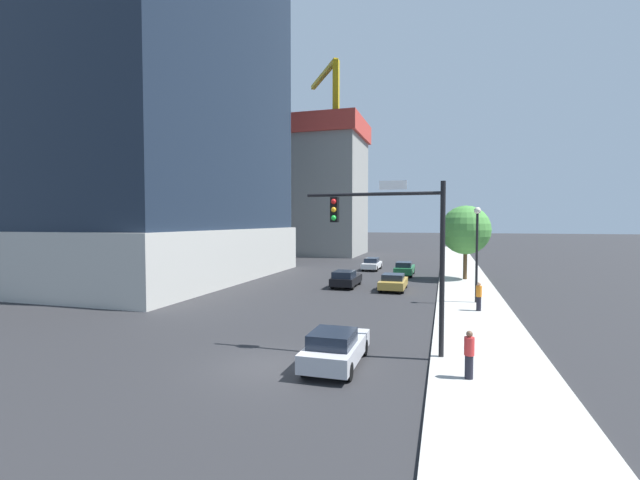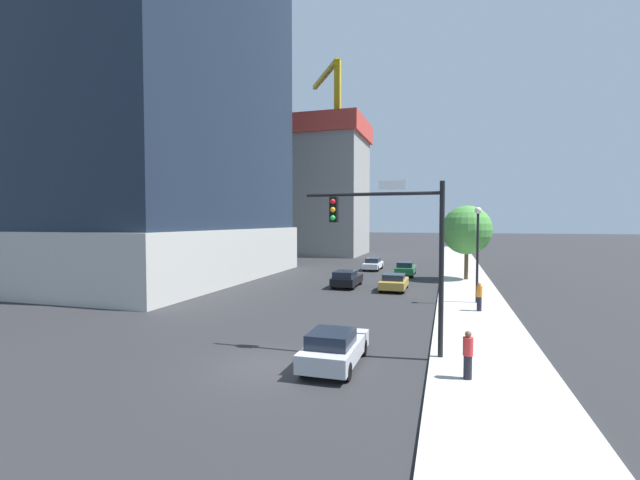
# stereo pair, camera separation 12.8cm
# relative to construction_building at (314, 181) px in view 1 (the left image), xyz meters

# --- Properties ---
(ground_plane) EXTENTS (400.00, 400.00, 0.00)m
(ground_plane) POSITION_rel_construction_building_xyz_m (14.90, -53.90, -12.38)
(ground_plane) COLOR #28282B
(sidewalk) EXTENTS (4.42, 120.00, 0.15)m
(sidewalk) POSITION_rel_construction_building_xyz_m (22.95, -33.90, -12.30)
(sidewalk) COLOR #B2AFA8
(sidewalk) RESTS_ON ground
(construction_building) EXTENTS (16.88, 15.22, 30.77)m
(construction_building) POSITION_rel_construction_building_xyz_m (0.00, 0.00, 0.00)
(construction_building) COLOR gray
(construction_building) RESTS_ON ground
(traffic_light_pole) EXTENTS (5.66, 0.48, 7.00)m
(traffic_light_pole) POSITION_rel_construction_building_xyz_m (19.34, -51.33, -7.42)
(traffic_light_pole) COLOR black
(traffic_light_pole) RESTS_ON sidewalk
(street_lamp) EXTENTS (0.44, 0.44, 6.30)m
(street_lamp) POSITION_rel_construction_building_xyz_m (23.25, -38.87, -8.15)
(street_lamp) COLOR black
(street_lamp) RESTS_ON sidewalk
(street_tree) EXTENTS (4.53, 4.53, 6.84)m
(street_tree) POSITION_rel_construction_building_xyz_m (23.05, -27.06, -7.66)
(street_tree) COLOR brown
(street_tree) RESTS_ON sidewalk
(car_gold) EXTENTS (1.95, 4.18, 1.33)m
(car_gold) POSITION_rel_construction_building_xyz_m (17.29, -34.53, -11.71)
(car_gold) COLOR #AD8938
(car_gold) RESTS_ON ground
(car_black) EXTENTS (1.89, 4.38, 1.43)m
(car_black) POSITION_rel_construction_building_xyz_m (13.28, -34.01, -11.66)
(car_black) COLOR black
(car_black) RESTS_ON ground
(car_white) EXTENTS (1.72, 4.44, 1.38)m
(car_white) POSITION_rel_construction_building_xyz_m (13.28, -20.82, -11.69)
(car_white) COLOR silver
(car_white) RESTS_ON ground
(car_silver) EXTENTS (1.82, 4.30, 1.45)m
(car_silver) POSITION_rel_construction_building_xyz_m (17.29, -53.17, -11.66)
(car_silver) COLOR #B7B7BC
(car_silver) RESTS_ON ground
(car_green) EXTENTS (1.78, 4.55, 1.44)m
(car_green) POSITION_rel_construction_building_xyz_m (17.29, -24.86, -11.67)
(car_green) COLOR #1E6638
(car_green) RESTS_ON ground
(pedestrian_red_shirt) EXTENTS (0.34, 0.34, 1.65)m
(pedestrian_red_shirt) POSITION_rel_construction_building_xyz_m (22.07, -53.52, -11.39)
(pedestrian_red_shirt) COLOR black
(pedestrian_red_shirt) RESTS_ON sidewalk
(pedestrian_orange_shirt) EXTENTS (0.34, 0.34, 1.73)m
(pedestrian_orange_shirt) POSITION_rel_construction_building_xyz_m (23.22, -41.68, -11.34)
(pedestrian_orange_shirt) COLOR black
(pedestrian_orange_shirt) RESTS_ON sidewalk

